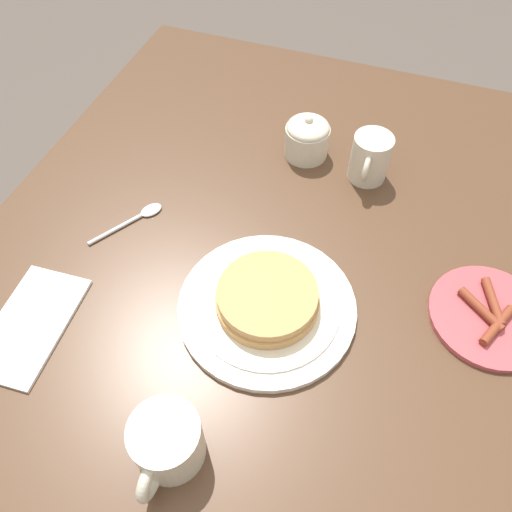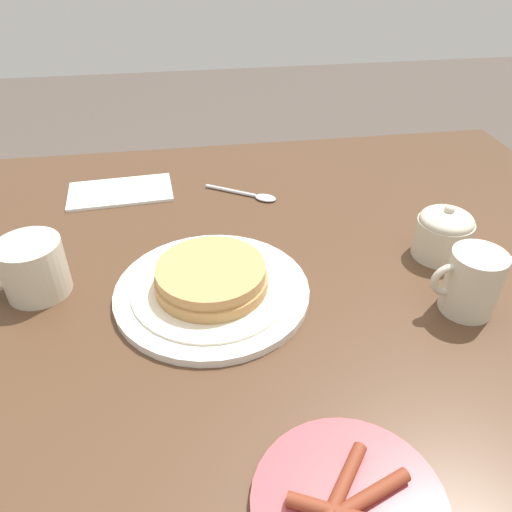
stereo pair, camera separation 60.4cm
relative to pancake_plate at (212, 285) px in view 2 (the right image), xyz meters
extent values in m
cube|color=#4C3321|center=(-0.01, -0.03, -0.03)|extent=(1.40, 1.01, 0.03)
cube|color=#4C3321|center=(-0.65, -0.47, -0.42)|extent=(0.07, 0.07, 0.74)
cylinder|color=white|center=(0.00, 0.00, -0.01)|extent=(0.28, 0.28, 0.01)
cylinder|color=beige|center=(0.00, 0.00, 0.00)|extent=(0.23, 0.23, 0.00)
cylinder|color=tan|center=(0.00, 0.00, 0.01)|extent=(0.16, 0.16, 0.02)
cylinder|color=tan|center=(0.00, 0.00, 0.02)|extent=(0.15, 0.15, 0.02)
cylinder|color=#B2474C|center=(-0.10, 0.33, -0.01)|extent=(0.18, 0.18, 0.01)
cylinder|color=brown|center=(-0.12, 0.33, 0.00)|extent=(0.08, 0.04, 0.01)
cylinder|color=brown|center=(-0.08, 0.34, 0.00)|extent=(0.08, 0.05, 0.01)
cylinder|color=brown|center=(-0.10, 0.31, 0.00)|extent=(0.06, 0.07, 0.01)
cylinder|color=beige|center=(0.25, -0.05, 0.02)|extent=(0.09, 0.09, 0.08)
torus|color=beige|center=(0.29, -0.05, 0.02)|extent=(0.06, 0.01, 0.06)
cylinder|color=brown|center=(0.25, -0.05, 0.06)|extent=(0.08, 0.08, 0.00)
cylinder|color=beige|center=(-0.34, 0.08, 0.03)|extent=(0.07, 0.07, 0.09)
cone|color=beige|center=(-0.38, 0.08, 0.06)|extent=(0.04, 0.03, 0.04)
torus|color=beige|center=(-0.31, 0.08, 0.04)|extent=(0.05, 0.01, 0.05)
cylinder|color=beige|center=(-0.37, -0.04, 0.01)|extent=(0.09, 0.09, 0.06)
ellipsoid|color=beige|center=(-0.37, -0.04, 0.05)|extent=(0.08, 0.08, 0.03)
sphere|color=beige|center=(-0.37, -0.04, 0.06)|extent=(0.02, 0.02, 0.02)
cube|color=white|center=(0.15, -0.33, -0.02)|extent=(0.20, 0.12, 0.01)
cylinder|color=silver|center=(-0.06, -0.30, -0.01)|extent=(0.09, 0.06, 0.01)
ellipsoid|color=silver|center=(-0.12, -0.26, -0.01)|extent=(0.05, 0.04, 0.01)
camera|label=1|loc=(0.38, 0.12, 0.66)|focal=35.00mm
camera|label=2|loc=(0.02, 0.55, 0.44)|focal=35.00mm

